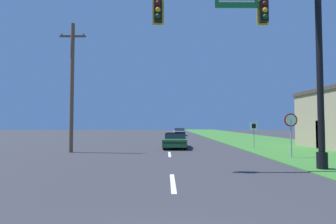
{
  "coord_description": "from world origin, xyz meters",
  "views": [
    {
      "loc": [
        -0.23,
        -2.7,
        1.95
      ],
      "look_at": [
        0.0,
        26.54,
        3.26
      ],
      "focal_mm": 28.0,
      "sensor_mm": 36.0,
      "label": 1
    }
  ],
  "objects": [
    {
      "name": "grass_verge_right",
      "position": [
        10.5,
        30.0,
        0.02
      ],
      "size": [
        10.0,
        110.0,
        0.04
      ],
      "color": "#38752D",
      "rests_on": "ground"
    },
    {
      "name": "road_center_line",
      "position": [
        0.0,
        22.0,
        0.01
      ],
      "size": [
        0.16,
        34.8,
        0.01
      ],
      "color": "silver",
      "rests_on": "ground"
    },
    {
      "name": "signal_mast",
      "position": [
        4.56,
        8.42,
        5.12
      ],
      "size": [
        8.25,
        0.47,
        8.49
      ],
      "color": "black",
      "rests_on": "grass_verge_right"
    },
    {
      "name": "car_ahead",
      "position": [
        0.54,
        18.57,
        0.61
      ],
      "size": [
        2.12,
        4.74,
        1.19
      ],
      "color": "black",
      "rests_on": "ground"
    },
    {
      "name": "far_car",
      "position": [
        1.98,
        40.62,
        0.6
      ],
      "size": [
        1.82,
        4.33,
        1.19
      ],
      "color": "black",
      "rests_on": "ground"
    },
    {
      "name": "stop_sign",
      "position": [
        6.95,
        12.28,
        1.86
      ],
      "size": [
        0.76,
        0.07,
        2.5
      ],
      "color": "gray",
      "rests_on": "grass_verge_right"
    },
    {
      "name": "route_sign_post",
      "position": [
        6.66,
        17.78,
        1.53
      ],
      "size": [
        0.55,
        0.06,
        2.03
      ],
      "color": "gray",
      "rests_on": "grass_verge_right"
    },
    {
      "name": "utility_pole_near",
      "position": [
        -6.71,
        15.27,
        4.62
      ],
      "size": [
        1.8,
        0.26,
        8.93
      ],
      "color": "brown",
      "rests_on": "ground"
    }
  ]
}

